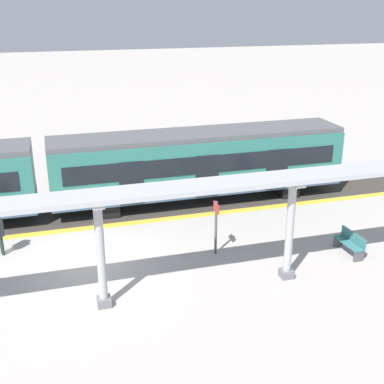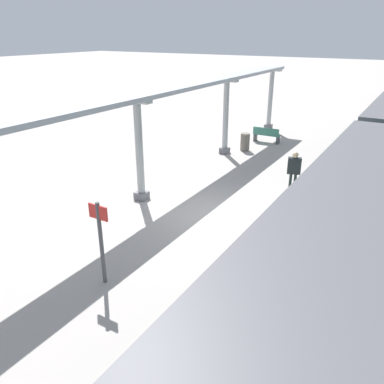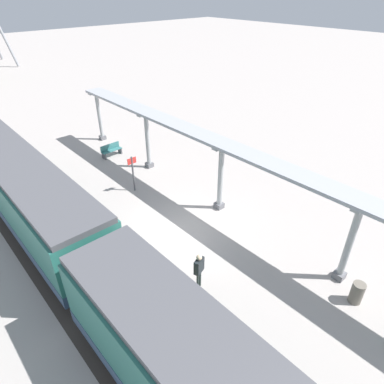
# 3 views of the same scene
# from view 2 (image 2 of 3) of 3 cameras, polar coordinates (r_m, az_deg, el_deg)

# --- Properties ---
(ground_plane) EXTENTS (176.00, 176.00, 0.00)m
(ground_plane) POSITION_cam_2_polar(r_m,az_deg,el_deg) (13.33, 3.23, -3.46)
(ground_plane) COLOR #ACA39D
(tactile_edge_strip) EXTENTS (0.44, 33.66, 0.01)m
(tactile_edge_strip) POSITION_cam_2_polar(r_m,az_deg,el_deg) (12.35, 16.57, -6.67)
(tactile_edge_strip) COLOR gold
(tactile_edge_strip) RESTS_ON ground
(trackbed) EXTENTS (3.20, 45.66, 0.01)m
(trackbed) POSITION_cam_2_polar(r_m,az_deg,el_deg) (12.14, 24.92, -8.50)
(trackbed) COLOR #38332D
(trackbed) RESTS_ON ground
(train_far_carriage) EXTENTS (2.65, 14.10, 3.48)m
(train_far_carriage) POSITION_cam_2_polar(r_m,az_deg,el_deg) (6.31, 20.32, -18.59)
(train_far_carriage) COLOR #2A6E62
(train_far_carriage) RESTS_ON ground
(canopy_pillar_nearest) EXTENTS (1.10, 0.44, 3.72)m
(canopy_pillar_nearest) POSITION_cam_2_polar(r_m,az_deg,el_deg) (25.52, 11.47, 13.23)
(canopy_pillar_nearest) COLOR slate
(canopy_pillar_nearest) RESTS_ON ground
(canopy_pillar_second) EXTENTS (1.10, 0.44, 3.72)m
(canopy_pillar_second) POSITION_cam_2_polar(r_m,az_deg,el_deg) (19.78, 4.98, 10.96)
(canopy_pillar_second) COLOR slate
(canopy_pillar_second) RESTS_ON ground
(canopy_pillar_third) EXTENTS (1.10, 0.44, 3.72)m
(canopy_pillar_third) POSITION_cam_2_polar(r_m,az_deg,el_deg) (14.05, -7.77, 6.01)
(canopy_pillar_third) COLOR slate
(canopy_pillar_third) RESTS_ON ground
(canopy_beam) EXTENTS (1.20, 26.81, 0.16)m
(canopy_beam) POSITION_cam_2_polar(r_m,az_deg,el_deg) (13.83, -7.50, 13.90)
(canopy_beam) COLOR #A8AAB2
(canopy_beam) RESTS_ON canopy_pillar_nearest
(bench_mid_platform) EXTENTS (1.51, 0.48, 0.86)m
(bench_mid_platform) POSITION_cam_2_polar(r_m,az_deg,el_deg) (22.46, 10.89, 8.27)
(bench_mid_platform) COLOR #377A66
(bench_mid_platform) RESTS_ON ground
(trash_bin) EXTENTS (0.48, 0.48, 0.92)m
(trash_bin) POSITION_cam_2_polar(r_m,az_deg,el_deg) (20.71, 7.82, 7.31)
(trash_bin) COLOR #6F675B
(trash_bin) RESTS_ON ground
(platform_info_sign) EXTENTS (0.56, 0.10, 2.20)m
(platform_info_sign) POSITION_cam_2_polar(r_m,az_deg,el_deg) (9.56, -13.33, -6.27)
(platform_info_sign) COLOR #4C4C51
(platform_info_sign) RESTS_ON ground
(passenger_waiting_near_edge) EXTENTS (0.54, 0.37, 1.71)m
(passenger_waiting_near_edge) POSITION_cam_2_polar(r_m,az_deg,el_deg) (15.14, 14.80, 3.43)
(passenger_waiting_near_edge) COLOR #212C29
(passenger_waiting_near_edge) RESTS_ON ground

